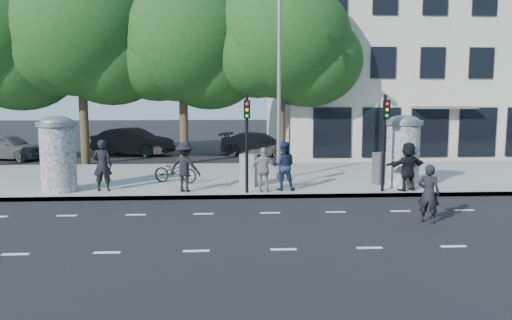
{
  "coord_description": "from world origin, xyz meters",
  "views": [
    {
      "loc": [
        -1.28,
        -13.23,
        3.51
      ],
      "look_at": [
        -0.3,
        3.5,
        1.34
      ],
      "focal_mm": 35.0,
      "sensor_mm": 36.0,
      "label": 1
    }
  ],
  "objects": [
    {
      "name": "ped_b",
      "position": [
        -5.69,
        4.52,
        1.06
      ],
      "size": [
        0.67,
        0.45,
        1.83
      ],
      "primitive_type": "imported",
      "rotation": [
        0.0,
        0.0,
        3.16
      ],
      "color": "black",
      "rests_on": "sidewalk"
    },
    {
      "name": "cabinet_left",
      "position": [
        -0.49,
        5.09,
        0.76
      ],
      "size": [
        0.69,
        0.6,
        1.22
      ],
      "primitive_type": "cube",
      "rotation": [
        0.0,
        0.0,
        -0.35
      ],
      "color": "gray",
      "rests_on": "sidewalk"
    },
    {
      "name": "building",
      "position": [
        12.0,
        19.99,
        5.99
      ],
      "size": [
        20.3,
        15.85,
        12.0
      ],
      "color": "#B7AE99",
      "rests_on": "ground"
    },
    {
      "name": "lane_dash_near",
      "position": [
        0.0,
        -2.2,
        0.0
      ],
      "size": [
        32.0,
        0.12,
        0.01
      ],
      "primitive_type": "cube",
      "color": "silver",
      "rests_on": "ground"
    },
    {
      "name": "ped_e",
      "position": [
        0.0,
        3.92,
        0.94
      ],
      "size": [
        0.97,
        0.61,
        1.58
      ],
      "primitive_type": "imported",
      "rotation": [
        0.0,
        0.0,
        3.05
      ],
      "color": "gray",
      "rests_on": "sidewalk"
    },
    {
      "name": "ped_f",
      "position": [
        5.12,
        3.92,
        1.02
      ],
      "size": [
        1.71,
        1.07,
        1.73
      ],
      "primitive_type": "imported",
      "rotation": [
        0.0,
        0.0,
        3.47
      ],
      "color": "black",
      "rests_on": "sidewalk"
    },
    {
      "name": "ad_column_right",
      "position": [
        5.2,
        4.7,
        1.54
      ],
      "size": [
        1.36,
        1.36,
        2.65
      ],
      "color": "beige",
      "rests_on": "sidewalk"
    },
    {
      "name": "curb",
      "position": [
        0.0,
        3.55,
        0.07
      ],
      "size": [
        40.0,
        0.1,
        0.16
      ],
      "primitive_type": "cube",
      "color": "slate",
      "rests_on": "ground"
    },
    {
      "name": "tree_center",
      "position": [
        1.5,
        12.3,
        6.31
      ],
      "size": [
        7.0,
        7.0,
        9.3
      ],
      "color": "#38281C",
      "rests_on": "ground"
    },
    {
      "name": "car_left",
      "position": [
        -13.29,
        14.76,
        0.71
      ],
      "size": [
        2.77,
        4.48,
        1.42
      ],
      "primitive_type": "imported",
      "rotation": [
        0.0,
        0.0,
        1.29
      ],
      "color": "#4F5255",
      "rests_on": "ground"
    },
    {
      "name": "traffic_pole_near",
      "position": [
        -0.6,
        3.79,
        2.23
      ],
      "size": [
        0.22,
        0.31,
        3.4
      ],
      "color": "black",
      "rests_on": "sidewalk"
    },
    {
      "name": "sidewalk",
      "position": [
        0.0,
        7.5,
        0.07
      ],
      "size": [
        40.0,
        8.0,
        0.15
      ],
      "primitive_type": "cube",
      "color": "gray",
      "rests_on": "ground"
    },
    {
      "name": "cabinet_right",
      "position": [
        4.61,
        5.31,
        0.75
      ],
      "size": [
        0.7,
        0.62,
        1.21
      ],
      "primitive_type": "cube",
      "rotation": [
        0.0,
        0.0,
        0.43
      ],
      "color": "#5E6062",
      "rests_on": "sidewalk"
    },
    {
      "name": "traffic_pole_far",
      "position": [
        4.2,
        3.79,
        2.23
      ],
      "size": [
        0.22,
        0.31,
        3.4
      ],
      "color": "black",
      "rests_on": "sidewalk"
    },
    {
      "name": "bicycle",
      "position": [
        -3.29,
        5.98,
        0.61
      ],
      "size": [
        1.16,
        1.86,
        0.92
      ],
      "primitive_type": "imported",
      "rotation": [
        0.0,
        0.0,
        1.23
      ],
      "color": "black",
      "rests_on": "sidewalk"
    },
    {
      "name": "ped_c",
      "position": [
        0.73,
        4.25,
        1.03
      ],
      "size": [
        0.93,
        0.77,
        1.75
      ],
      "primitive_type": "imported",
      "rotation": [
        0.0,
        0.0,
        3.01
      ],
      "color": "#1A2743",
      "rests_on": "sidewalk"
    },
    {
      "name": "tree_mid_left",
      "position": [
        -8.5,
        12.5,
        6.5
      ],
      "size": [
        7.2,
        7.2,
        9.57
      ],
      "color": "#38281C",
      "rests_on": "ground"
    },
    {
      "name": "car_mid",
      "position": [
        -6.87,
        16.63,
        0.8
      ],
      "size": [
        3.31,
        5.11,
        1.59
      ],
      "primitive_type": "imported",
      "rotation": [
        0.0,
        0.0,
        1.2
      ],
      "color": "black",
      "rests_on": "ground"
    },
    {
      "name": "lane_dash_far",
      "position": [
        0.0,
        1.4,
        0.0
      ],
      "size": [
        32.0,
        0.12,
        0.01
      ],
      "primitive_type": "cube",
      "color": "silver",
      "rests_on": "ground"
    },
    {
      "name": "car_right",
      "position": [
        0.62,
        16.01,
        0.67
      ],
      "size": [
        3.58,
        5.0,
        1.34
      ],
      "primitive_type": "imported",
      "rotation": [
        0.0,
        0.0,
        1.16
      ],
      "color": "#47484D",
      "rests_on": "ground"
    },
    {
      "name": "ped_a",
      "position": [
        -7.13,
        4.79,
        1.04
      ],
      "size": [
        0.96,
        0.73,
        1.78
      ],
      "primitive_type": "imported",
      "rotation": [
        0.0,
        0.0,
        3.34
      ],
      "color": "black",
      "rests_on": "sidewalk"
    },
    {
      "name": "man_road",
      "position": [
        4.29,
        0.04,
        0.82
      ],
      "size": [
        0.71,
        0.66,
        1.63
      ],
      "primitive_type": "imported",
      "rotation": [
        0.0,
        0.0,
        2.54
      ],
      "color": "black",
      "rests_on": "ground"
    },
    {
      "name": "street_lamp",
      "position": [
        0.8,
        6.63,
        4.79
      ],
      "size": [
        0.25,
        0.93,
        8.0
      ],
      "color": "slate",
      "rests_on": "sidewalk"
    },
    {
      "name": "tree_near_left",
      "position": [
        -3.5,
        12.7,
        6.06
      ],
      "size": [
        6.8,
        6.8,
        8.97
      ],
      "color": "#38281C",
      "rests_on": "ground"
    },
    {
      "name": "ground",
      "position": [
        0.0,
        0.0,
        0.0
      ],
      "size": [
        120.0,
        120.0,
        0.0
      ],
      "primitive_type": "plane",
      "color": "black",
      "rests_on": "ground"
    },
    {
      "name": "ped_d",
      "position": [
        -2.77,
        4.2,
        1.02
      ],
      "size": [
        1.27,
        0.95,
        1.75
      ],
      "primitive_type": "imported",
      "rotation": [
        0.0,
        0.0,
        2.84
      ],
      "color": "black",
      "rests_on": "sidewalk"
    },
    {
      "name": "ad_column_left",
      "position": [
        -7.2,
        4.5,
        1.54
      ],
      "size": [
        1.36,
        1.36,
        2.65
      ],
      "color": "beige",
      "rests_on": "sidewalk"
    }
  ]
}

